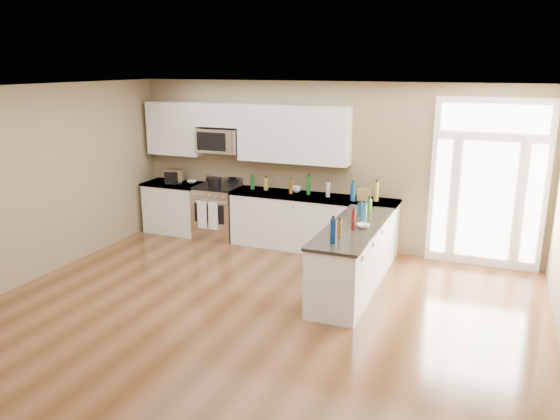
% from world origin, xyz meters
% --- Properties ---
extents(ground, '(8.00, 8.00, 0.00)m').
position_xyz_m(ground, '(0.00, 0.00, 0.00)').
color(ground, '#533217').
extents(room_shell, '(8.00, 8.00, 8.00)m').
position_xyz_m(room_shell, '(0.00, 0.00, 1.71)').
color(room_shell, '#897756').
rests_on(room_shell, ground).
extents(back_cabinet_left, '(1.10, 0.66, 0.94)m').
position_xyz_m(back_cabinet_left, '(-2.87, 3.69, 0.44)').
color(back_cabinet_left, white).
rests_on(back_cabinet_left, ground).
extents(back_cabinet_right, '(2.85, 0.66, 0.94)m').
position_xyz_m(back_cabinet_right, '(-0.16, 3.69, 0.44)').
color(back_cabinet_right, white).
rests_on(back_cabinet_right, ground).
extents(peninsula_cabinet, '(0.69, 2.32, 0.94)m').
position_xyz_m(peninsula_cabinet, '(0.93, 2.24, 0.43)').
color(peninsula_cabinet, white).
rests_on(peninsula_cabinet, ground).
extents(upper_cabinet_left, '(1.04, 0.33, 0.95)m').
position_xyz_m(upper_cabinet_left, '(-2.88, 3.83, 1.93)').
color(upper_cabinet_left, white).
rests_on(upper_cabinet_left, room_shell).
extents(upper_cabinet_right, '(1.94, 0.33, 0.95)m').
position_xyz_m(upper_cabinet_right, '(-0.57, 3.83, 1.93)').
color(upper_cabinet_right, white).
rests_on(upper_cabinet_right, room_shell).
extents(upper_cabinet_short, '(0.82, 0.33, 0.40)m').
position_xyz_m(upper_cabinet_short, '(-1.95, 3.83, 2.20)').
color(upper_cabinet_short, white).
rests_on(upper_cabinet_short, room_shell).
extents(microwave, '(0.78, 0.41, 0.42)m').
position_xyz_m(microwave, '(-1.95, 3.80, 1.76)').
color(microwave, silver).
rests_on(microwave, room_shell).
extents(entry_door, '(1.70, 0.10, 2.60)m').
position_xyz_m(entry_door, '(2.55, 3.95, 1.30)').
color(entry_door, white).
rests_on(entry_door, ground).
extents(kitchen_range, '(0.77, 0.69, 1.08)m').
position_xyz_m(kitchen_range, '(-1.97, 3.69, 0.48)').
color(kitchen_range, silver).
rests_on(kitchen_range, ground).
extents(stockpot, '(0.28, 0.28, 0.18)m').
position_xyz_m(stockpot, '(-1.96, 3.58, 1.04)').
color(stockpot, black).
rests_on(stockpot, kitchen_range).
extents(toaster_oven, '(0.37, 0.33, 0.27)m').
position_xyz_m(toaster_oven, '(-2.82, 3.65, 1.07)').
color(toaster_oven, silver).
rests_on(toaster_oven, back_cabinet_left).
extents(cardboard_box, '(0.25, 0.21, 0.18)m').
position_xyz_m(cardboard_box, '(0.70, 3.71, 1.03)').
color(cardboard_box, olive).
rests_on(cardboard_box, back_cabinet_right).
extents(bowl_left, '(0.22, 0.22, 0.04)m').
position_xyz_m(bowl_left, '(-2.55, 3.80, 0.96)').
color(bowl_left, white).
rests_on(bowl_left, back_cabinet_left).
extents(bowl_peninsula, '(0.23, 0.23, 0.05)m').
position_xyz_m(bowl_peninsula, '(1.07, 2.19, 0.97)').
color(bowl_peninsula, white).
rests_on(bowl_peninsula, peninsula_cabinet).
extents(cup_counter, '(0.18, 0.18, 0.11)m').
position_xyz_m(cup_counter, '(-0.50, 3.82, 1.00)').
color(cup_counter, white).
rests_on(cup_counter, back_cabinet_right).
extents(counter_bottles, '(2.41, 2.46, 0.32)m').
position_xyz_m(counter_bottles, '(0.36, 3.06, 1.07)').
color(counter_bottles, '#19591E').
rests_on(counter_bottles, back_cabinet_right).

